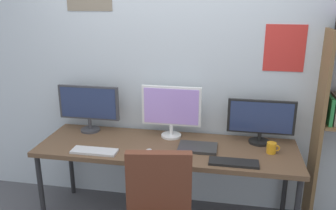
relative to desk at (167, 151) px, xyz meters
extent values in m
cube|color=silver|center=(0.00, 0.42, 0.61)|extent=(4.59, 0.10, 2.60)
cube|color=red|center=(0.93, 0.37, 0.85)|extent=(0.33, 0.01, 0.39)
cube|color=brown|center=(0.00, 0.00, 0.03)|extent=(2.19, 0.68, 0.04)
cylinder|color=#262628|center=(-1.04, -0.29, -0.34)|extent=(0.04, 0.04, 0.70)
cylinder|color=#262628|center=(-1.04, 0.29, -0.34)|extent=(0.04, 0.04, 0.70)
cylinder|color=#262628|center=(1.04, 0.29, -0.34)|extent=(0.04, 0.04, 0.70)
cube|color=brown|center=(1.24, 0.23, 0.17)|extent=(0.03, 0.28, 1.72)
cube|color=#287F3D|center=(1.31, 0.23, 0.38)|extent=(0.03, 0.22, 0.23)
cube|color=gray|center=(1.35, 0.23, 0.39)|extent=(0.04, 0.22, 0.24)
cube|color=#592D1E|center=(0.07, -0.65, 0.06)|extent=(0.45, 0.14, 0.48)
cylinder|color=#38383D|center=(-0.77, 0.21, 0.06)|extent=(0.18, 0.18, 0.02)
cylinder|color=#38383D|center=(-0.77, 0.21, 0.12)|extent=(0.03, 0.03, 0.10)
cube|color=#38383D|center=(-0.77, 0.21, 0.33)|extent=(0.57, 0.03, 0.32)
cube|color=navy|center=(-0.77, 0.20, 0.33)|extent=(0.53, 0.01, 0.28)
cylinder|color=silver|center=(0.00, 0.21, 0.06)|extent=(0.18, 0.18, 0.02)
cylinder|color=silver|center=(0.00, 0.21, 0.12)|extent=(0.03, 0.03, 0.09)
cube|color=silver|center=(0.00, 0.21, 0.34)|extent=(0.53, 0.03, 0.36)
cube|color=#B28CE5|center=(0.00, 0.20, 0.34)|extent=(0.49, 0.01, 0.32)
cylinder|color=black|center=(0.77, 0.21, 0.06)|extent=(0.18, 0.18, 0.02)
cylinder|color=black|center=(0.77, 0.21, 0.11)|extent=(0.03, 0.03, 0.07)
cube|color=black|center=(0.77, 0.21, 0.29)|extent=(0.56, 0.03, 0.29)
cube|color=navy|center=(0.77, 0.20, 0.29)|extent=(0.52, 0.01, 0.27)
cube|color=silver|center=(-0.56, -0.23, 0.06)|extent=(0.37, 0.13, 0.02)
cube|color=black|center=(0.56, -0.23, 0.06)|extent=(0.38, 0.13, 0.02)
ellipsoid|color=silver|center=(-0.12, -0.17, 0.07)|extent=(0.06, 0.10, 0.03)
cube|color=#2D2D2D|center=(0.26, -0.01, 0.06)|extent=(0.32, 0.22, 0.02)
cylinder|color=orange|center=(0.86, 0.02, 0.10)|extent=(0.08, 0.08, 0.09)
torus|color=orange|center=(0.90, 0.02, 0.10)|extent=(0.06, 0.01, 0.06)
camera|label=1|loc=(0.50, -2.70, 1.29)|focal=37.65mm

